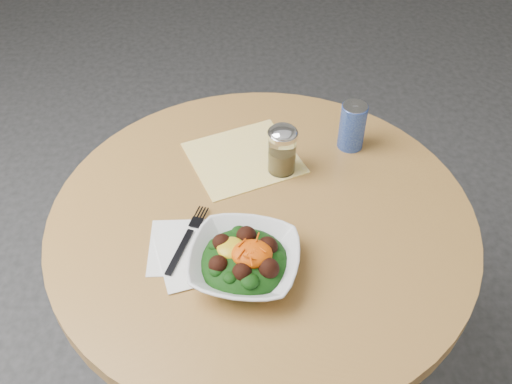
{
  "coord_description": "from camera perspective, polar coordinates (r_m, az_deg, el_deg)",
  "views": [
    {
      "loc": [
        -0.05,
        -0.83,
        1.62
      ],
      "look_at": [
        -0.01,
        0.0,
        0.81
      ],
      "focal_mm": 40.0,
      "sensor_mm": 36.0,
      "label": 1
    }
  ],
  "objects": [
    {
      "name": "cloth_napkin",
      "position": [
        1.33,
        -1.23,
        3.43
      ],
      "size": [
        0.3,
        0.29,
        0.0
      ],
      "primitive_type": "cube",
      "rotation": [
        0.0,
        0.0,
        0.38
      ],
      "color": "yellow",
      "rests_on": "table"
    },
    {
      "name": "spice_shaker",
      "position": [
        1.27,
        2.63,
        4.23
      ],
      "size": [
        0.07,
        0.07,
        0.12
      ],
      "color": "silver",
      "rests_on": "table"
    },
    {
      "name": "fork",
      "position": [
        1.16,
        -6.81,
        -4.48
      ],
      "size": [
        0.08,
        0.18,
        0.0
      ],
      "color": "black",
      "rests_on": "table"
    },
    {
      "name": "paper_napkins",
      "position": [
        1.14,
        -6.45,
        -5.91
      ],
      "size": [
        0.19,
        0.19,
        0.0
      ],
      "color": "white",
      "rests_on": "table"
    },
    {
      "name": "salad_bowl",
      "position": [
        1.08,
        -1.17,
        -6.89
      ],
      "size": [
        0.25,
        0.25,
        0.08
      ],
      "color": "silver",
      "rests_on": "table"
    },
    {
      "name": "beverage_can",
      "position": [
        1.35,
        9.61,
        6.52
      ],
      "size": [
        0.06,
        0.06,
        0.12
      ],
      "color": "#0D2297",
      "rests_on": "table"
    },
    {
      "name": "table",
      "position": [
        1.35,
        0.54,
        -7.99
      ],
      "size": [
        0.9,
        0.9,
        0.75
      ],
      "color": "black",
      "rests_on": "ground"
    }
  ]
}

